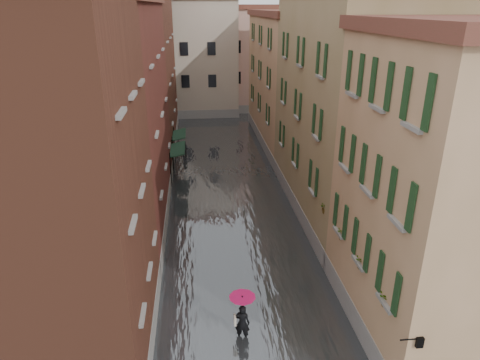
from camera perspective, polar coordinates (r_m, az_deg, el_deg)
ground at (r=19.83m, az=1.23°, el=-16.22°), size 120.00×120.00×0.00m
floodwater at (r=30.99m, az=-1.79°, el=-1.05°), size 10.00×60.00×0.20m
building_left_near at (r=15.43m, az=-24.28°, el=-2.04°), size 6.00×8.00×13.00m
building_left_mid at (r=25.64m, az=-17.17°, el=7.50°), size 6.00×14.00×12.50m
building_left_far at (r=40.08m, az=-13.52°, el=13.96°), size 6.00×16.00×14.00m
building_right_near at (r=17.46m, az=25.75°, el=-2.25°), size 6.00×8.00×11.50m
building_right_mid at (r=26.68m, az=14.09°, el=8.92°), size 6.00×14.00×13.00m
building_right_far at (r=40.97m, az=6.95°, el=12.79°), size 6.00×16.00×11.50m
building_end_cream at (r=53.74m, az=-7.32°, el=15.78°), size 12.00×9.00×13.00m
building_end_pink at (r=56.35m, az=2.27°, el=15.72°), size 10.00×9.00×12.00m
awning_near at (r=31.93m, az=-8.37°, el=3.98°), size 1.09×3.26×2.80m
awning_far at (r=35.66m, az=-8.18°, el=5.91°), size 1.09×3.02×2.80m
wall_lantern at (r=14.69m, az=22.67°, el=-19.20°), size 0.71×0.22×0.35m
window_planters at (r=18.16m, az=14.76°, el=-7.64°), size 0.59×7.88×0.84m
pedestrian_main at (r=17.32m, az=0.30°, el=-17.34°), size 1.03×1.03×2.06m
pedestrian_far at (r=37.59m, az=-7.34°, el=4.08°), size 0.78×0.63×1.52m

